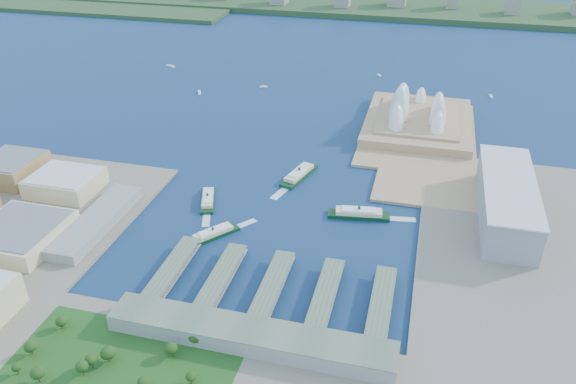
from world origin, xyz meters
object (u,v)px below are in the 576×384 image
(toaster_building, at_px, (507,200))
(ferry_b, at_px, (299,172))
(ferry_d, at_px, (359,212))
(ferry_c, at_px, (213,232))
(ferry_a, at_px, (208,198))
(opera_house, at_px, (420,104))

(toaster_building, xyz_separation_m, ferry_b, (-204.99, 32.56, -14.96))
(ferry_b, relative_size, ferry_d, 1.01)
(ferry_c, bearing_deg, toaster_building, -120.87)
(ferry_a, bearing_deg, opera_house, 32.86)
(opera_house, bearing_deg, toaster_building, -65.77)
(toaster_building, xyz_separation_m, ferry_a, (-280.32, -40.17, -15.86))
(ferry_c, bearing_deg, ferry_d, -113.12)
(ferry_a, relative_size, ferry_d, 0.85)
(toaster_building, distance_m, ferry_a, 283.63)
(opera_house, xyz_separation_m, ferry_d, (-41.86, -230.11, -26.53))
(opera_house, bearing_deg, ferry_a, -128.39)
(toaster_building, relative_size, ferry_a, 3.16)
(opera_house, height_order, ferry_a, opera_house)
(toaster_building, bearing_deg, ferry_a, -171.84)
(ferry_b, bearing_deg, ferry_c, -95.06)
(ferry_d, bearing_deg, ferry_b, 41.38)
(toaster_building, bearing_deg, ferry_b, 170.98)
(opera_house, height_order, ferry_c, opera_house)
(opera_house, distance_m, ferry_a, 307.66)
(opera_house, distance_m, toaster_building, 219.62)
(opera_house, distance_m, ferry_c, 339.02)
(opera_house, xyz_separation_m, ferry_c, (-163.06, -295.97, -27.34))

